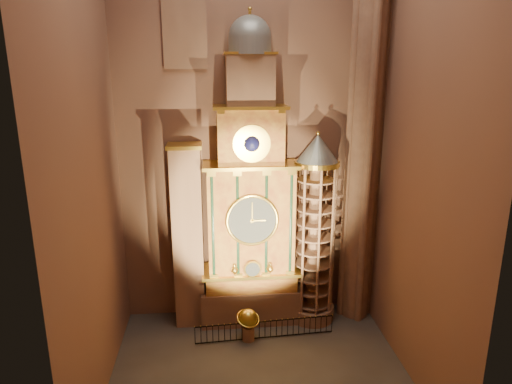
{
  "coord_description": "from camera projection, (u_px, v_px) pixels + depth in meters",
  "views": [
    {
      "loc": [
        -1.96,
        -18.39,
        14.08
      ],
      "look_at": [
        0.11,
        3.0,
        8.1
      ],
      "focal_mm": 32.0,
      "sensor_mm": 36.0,
      "label": 1
    }
  ],
  "objects": [
    {
      "name": "celestial_globe",
      "position": [
        248.0,
        322.0,
        23.99
      ],
      "size": [
        1.58,
        1.55,
        1.77
      ],
      "color": "#8C634C",
      "rests_on": "floor"
    },
    {
      "name": "wall_back",
      "position": [
        249.0,
        125.0,
        24.4
      ],
      "size": [
        22.0,
        0.0,
        22.0
      ],
      "primitive_type": "plane",
      "rotation": [
        1.57,
        0.0,
        0.0
      ],
      "color": "#845C47",
      "rests_on": "floor"
    },
    {
      "name": "stained_glass_window",
      "position": [
        184.0,
        15.0,
        22.54
      ],
      "size": [
        2.2,
        0.14,
        5.2
      ],
      "color": "navy",
      "rests_on": "wall_back"
    },
    {
      "name": "wall_right",
      "position": [
        425.0,
        141.0,
        19.29
      ],
      "size": [
        0.0,
        22.0,
        22.0
      ],
      "primitive_type": "plane",
      "rotation": [
        1.57,
        0.0,
        -1.57
      ],
      "color": "#845C47",
      "rests_on": "floor"
    },
    {
      "name": "astronomical_clock",
      "position": [
        251.0,
        208.0,
        24.56
      ],
      "size": [
        5.6,
        2.41,
        16.7
      ],
      "color": "#8C634C",
      "rests_on": "floor"
    },
    {
      "name": "iron_railing",
      "position": [
        265.0,
        330.0,
        24.19
      ],
      "size": [
        7.38,
        0.5,
        1.01
      ],
      "color": "black",
      "rests_on": "floor"
    },
    {
      "name": "wall_left",
      "position": [
        84.0,
        146.0,
        17.99
      ],
      "size": [
        0.0,
        22.0,
        22.0
      ],
      "primitive_type": "plane",
      "rotation": [
        1.57,
        0.0,
        1.57
      ],
      "color": "#845C47",
      "rests_on": "floor"
    },
    {
      "name": "stair_turret",
      "position": [
        314.0,
        232.0,
        25.01
      ],
      "size": [
        2.5,
        2.5,
        10.8
      ],
      "color": "#8C634C",
      "rests_on": "floor"
    },
    {
      "name": "portrait_tower",
      "position": [
        188.0,
        236.0,
        24.67
      ],
      "size": [
        1.8,
        1.6,
        10.2
      ],
      "color": "#8C634C",
      "rests_on": "floor"
    },
    {
      "name": "floor",
      "position": [
        260.0,
        373.0,
        21.59
      ],
      "size": [
        14.0,
        14.0,
        0.0
      ],
      "primitive_type": "plane",
      "color": "#383330",
      "rests_on": "ground"
    },
    {
      "name": "gothic_pier",
      "position": [
        365.0,
        126.0,
        24.0
      ],
      "size": [
        2.04,
        2.04,
        22.0
      ],
      "color": "#8C634C",
      "rests_on": "floor"
    }
  ]
}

